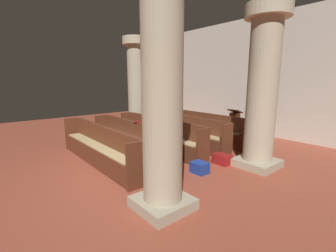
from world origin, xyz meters
TOP-DOWN VIEW (x-y plane):
  - ground_plane at (0.00, 0.00)m, footprint 19.20×19.20m
  - back_wall at (0.00, 6.08)m, footprint 10.00×0.16m
  - pew_row_0 at (-0.96, 3.63)m, footprint 3.75×0.46m
  - pew_row_1 at (-0.96, 2.66)m, footprint 3.75×0.46m
  - pew_row_2 at (-0.96, 1.68)m, footprint 3.75×0.47m
  - pew_row_3 at (-0.96, 0.71)m, footprint 3.75×0.46m
  - pew_row_4 at (-0.96, -0.26)m, footprint 3.75×0.46m
  - pillar_aisle_side at (1.75, 2.70)m, footprint 1.02×1.02m
  - pillar_far_side at (-3.63, 2.63)m, footprint 1.02×1.02m
  - pillar_aisle_rear at (1.75, -0.33)m, footprint 0.93×0.93m
  - lectern at (-0.33, 4.75)m, footprint 0.48×0.45m
  - hymn_book at (-0.88, 0.90)m, footprint 0.13×0.19m
  - kneeler_box_red at (1.09, 2.16)m, footprint 0.43×0.30m
  - kneeler_box_blue at (1.12, 1.28)m, footprint 0.37×0.31m

SIDE VIEW (x-z plane):
  - ground_plane at x=0.00m, z-range 0.00..0.00m
  - kneeler_box_red at x=1.09m, z-range 0.00..0.25m
  - kneeler_box_blue at x=1.12m, z-range 0.00..0.26m
  - lectern at x=-0.33m, z-range -0.09..0.99m
  - pew_row_0 at x=-0.96m, z-range 0.03..1.00m
  - pew_row_1 at x=-0.96m, z-range 0.03..1.00m
  - pew_row_2 at x=-0.96m, z-range 0.03..1.00m
  - pew_row_3 at x=-0.96m, z-range 0.03..1.00m
  - pew_row_4 at x=-0.96m, z-range 0.03..1.00m
  - hymn_book at x=-0.88m, z-range 0.97..0.99m
  - pillar_aisle_rear at x=1.75m, z-range 0.07..3.86m
  - pillar_aisle_side at x=1.75m, z-range 0.07..3.86m
  - pillar_far_side at x=-3.63m, z-range 0.07..3.86m
  - back_wall at x=0.00m, z-range 0.00..4.50m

